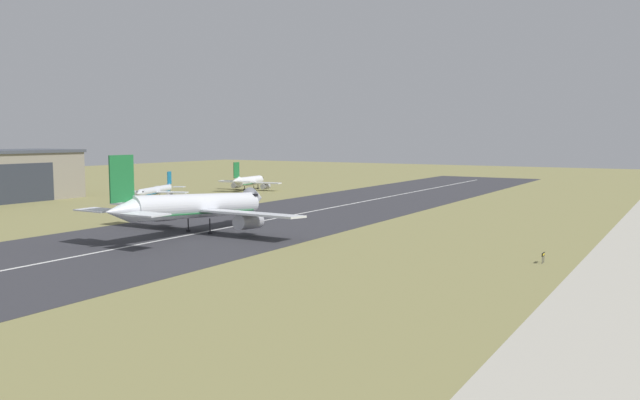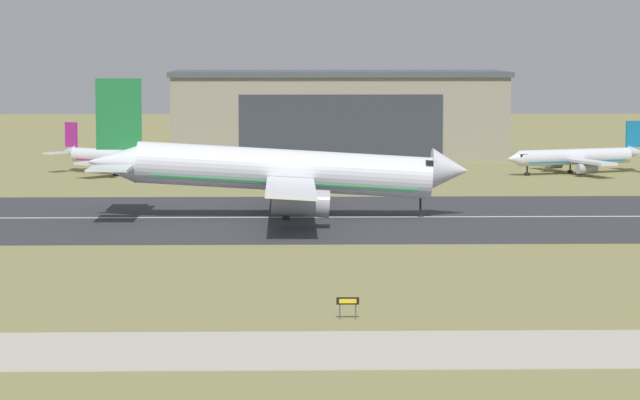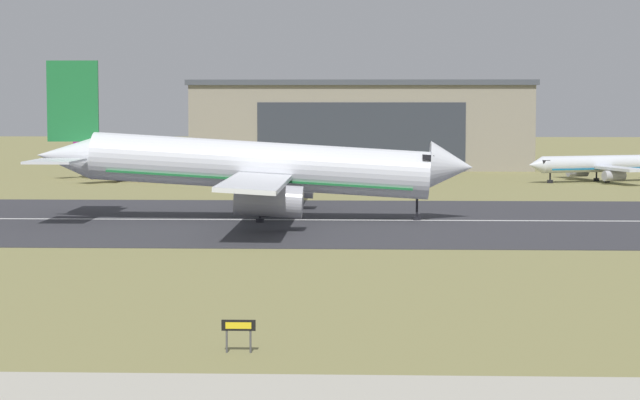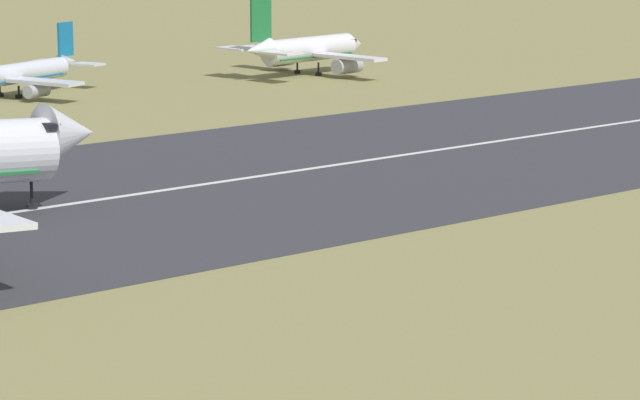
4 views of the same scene
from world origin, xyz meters
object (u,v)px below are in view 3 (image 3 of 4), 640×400
Objects in this scene: airplane_landing at (257,167)px; airplane_parked_centre at (603,164)px; airplane_parked_east at (126,163)px; runway_sign at (239,328)px.

airplane_landing is 1.92× the size of airplane_parked_centre.
airplane_landing is at bearing -66.91° from airplane_parked_east.
airplane_parked_east is 124.47m from runway_sign.
airplane_parked_east is (-68.91, -0.62, 0.08)m from airplane_parked_centre.
airplane_parked_east is at bearing -179.49° from airplane_parked_centre.
airplane_parked_centre is 68.91m from airplane_parked_east.
runway_sign is (-39.80, -121.63, -1.32)m from airplane_parked_centre.
airplane_landing is 2.06× the size of airplane_parked_east.
airplane_parked_centre is 127.98m from runway_sign.
airplane_parked_centre is 14.82× the size of runway_sign.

